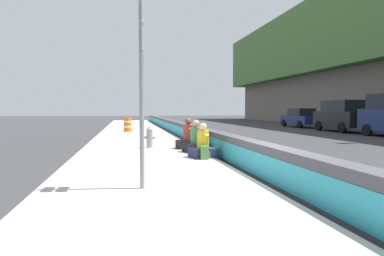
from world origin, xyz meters
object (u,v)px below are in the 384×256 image
Objects in this scene: backpack at (204,153)px; parked_car_midline at (301,118)px; seated_person_foreground at (203,147)px; seated_person_middle at (196,142)px; route_sign_post at (142,79)px; fire_hydrant at (150,136)px; construction_barrel at (128,124)px; parked_car_fourth at (342,115)px; seated_person_rear at (188,139)px.

parked_car_midline reaches higher than backpack.
seated_person_middle is at bearing -2.06° from seated_person_foreground.
route_sign_post is 4.09× the size of fire_hydrant.
fire_hydrant is 0.19× the size of parked_car_midline.
construction_barrel is 15.34m from parked_car_fourth.
route_sign_post reaches higher than parked_car_fourth.
backpack is (-1.80, 0.10, -0.16)m from seated_person_middle.
backpack is at bearing 134.06° from parked_car_fourth.
route_sign_post is 6.01m from seated_person_middle.
parked_car_midline is at bearing -0.87° from parked_car_fourth.
construction_barrel is 0.20× the size of parked_car_fourth.
seated_person_rear reaches higher than seated_person_middle.
construction_barrel reaches higher than fire_hydrant.
construction_barrel is 16.33m from parked_car_midline.
seated_person_rear is at bearing -0.47° from backpack.
route_sign_post reaches higher than seated_person_middle.
fire_hydrant is 0.82× the size of seated_person_foreground.
fire_hydrant is 0.93× the size of construction_barrel.
parked_car_midline is (17.13, -13.07, 0.37)m from seated_person_middle.
fire_hydrant is 0.18× the size of parked_car_fourth.
seated_person_rear is at bearing 3.88° from seated_person_middle.
route_sign_post reaches higher than backpack.
seated_person_middle is 1.18× the size of construction_barrel.
fire_hydrant is at bearing 42.58° from seated_person_middle.
seated_person_rear is (6.49, -2.03, -1.71)m from route_sign_post.
route_sign_post is 9.00× the size of backpack.
fire_hydrant is 17.18m from parked_car_fourth.
seated_person_middle reaches higher than backpack.
seated_person_foreground reaches higher than fire_hydrant.
construction_barrel is at bearing 9.86° from seated_person_foreground.
backpack is at bearing -157.70° from fire_hydrant.
parked_car_midline reaches higher than seated_person_foreground.
seated_person_middle is 0.96× the size of seated_person_rear.
seated_person_rear is 1.23× the size of construction_barrel.
construction_barrel is at bearing 109.36° from parked_car_midline.
route_sign_post is 3.79× the size of construction_barrel.
seated_person_middle is 1.81m from backpack.
route_sign_post is 3.34× the size of seated_person_foreground.
seated_person_middle reaches higher than fire_hydrant.
fire_hydrant is 2.20× the size of backpack.
seated_person_middle is 2.81× the size of backpack.
backpack is (-3.46, -1.42, -0.25)m from fire_hydrant.
route_sign_post is at bearing 175.23° from fire_hydrant.
parked_car_fourth is (9.20, -14.49, 0.60)m from fire_hydrant.
route_sign_post is at bearing 137.07° from parked_car_fourth.
backpack is at bearing 179.53° from seated_person_rear.
construction_barrel is at bearing 12.02° from seated_person_rear.
seated_person_middle is (5.36, -2.10, -1.72)m from route_sign_post.
route_sign_post is at bearing 158.56° from seated_person_middle.
seated_person_rear is at bearing -109.81° from fire_hydrant.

